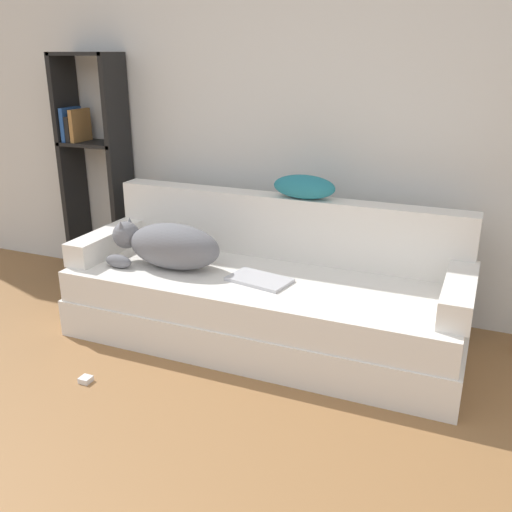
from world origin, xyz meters
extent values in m
cube|color=silver|center=(0.00, 2.50, 1.35)|extent=(7.44, 0.06, 2.70)
cube|color=silver|center=(0.04, 1.82, 0.11)|extent=(2.24, 0.84, 0.22)
cube|color=silver|center=(0.04, 1.81, 0.31)|extent=(2.20, 0.80, 0.18)
cube|color=silver|center=(0.04, 2.17, 0.59)|extent=(2.20, 0.15, 0.38)
cube|color=silver|center=(-1.00, 1.81, 0.47)|extent=(0.15, 0.65, 0.14)
cube|color=silver|center=(1.09, 1.81, 0.47)|extent=(0.15, 0.65, 0.14)
ellipsoid|color=slate|center=(-0.48, 1.74, 0.53)|extent=(0.57, 0.28, 0.26)
sphere|color=slate|center=(-0.80, 1.74, 0.56)|extent=(0.16, 0.16, 0.16)
cone|color=slate|center=(-0.80, 1.70, 0.62)|extent=(0.06, 0.06, 0.07)
cone|color=slate|center=(-0.80, 1.78, 0.62)|extent=(0.06, 0.06, 0.07)
ellipsoid|color=slate|center=(-0.78, 1.61, 0.44)|extent=(0.17, 0.07, 0.08)
cube|color=#B7B7BC|center=(0.06, 1.74, 0.41)|extent=(0.37, 0.26, 0.02)
ellipsoid|color=teal|center=(0.17, 2.15, 0.85)|extent=(0.37, 0.17, 0.14)
cube|color=black|center=(-1.65, 2.32, 0.79)|extent=(0.04, 0.26, 1.59)
cube|color=black|center=(-1.23, 2.32, 0.79)|extent=(0.04, 0.26, 1.59)
cube|color=black|center=(-1.44, 2.32, 1.58)|extent=(0.44, 0.26, 0.02)
cube|color=black|center=(-1.44, 2.32, 0.99)|extent=(0.44, 0.26, 0.02)
cube|color=#234C93|center=(-1.60, 2.30, 1.11)|extent=(0.03, 0.20, 0.23)
cube|color=black|center=(-1.57, 2.30, 1.08)|extent=(0.03, 0.20, 0.17)
cube|color=olive|center=(-1.53, 2.30, 1.11)|extent=(0.03, 0.20, 0.22)
cube|color=silver|center=(-0.62, 1.05, 0.01)|extent=(0.06, 0.06, 0.03)
camera|label=1|loc=(1.17, -0.94, 1.59)|focal=40.00mm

